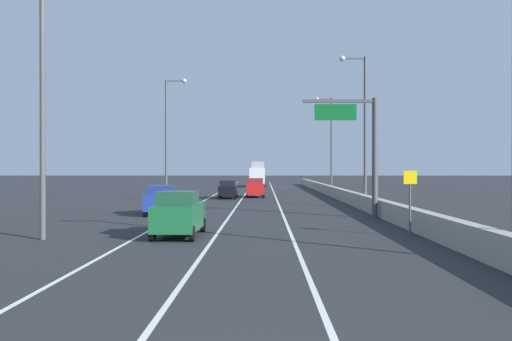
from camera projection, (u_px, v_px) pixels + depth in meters
name	position (u px, v px, depth m)	size (l,w,h in m)	color
ground_plane	(262.00, 193.00, 71.18)	(320.00, 320.00, 0.00)	#26282B
lane_stripe_left	(212.00, 196.00, 62.26)	(0.16, 130.00, 0.00)	silver
lane_stripe_center	(244.00, 196.00, 62.21)	(0.16, 130.00, 0.00)	silver
lane_stripe_right	(275.00, 196.00, 62.16)	(0.16, 130.00, 0.00)	silver
jersey_barrier_right	(354.00, 199.00, 47.07)	(0.60, 120.00, 1.10)	#9E998E
overhead_sign_gantry	(363.00, 142.00, 34.98)	(4.68, 0.36, 7.50)	#47474C
speed_advisory_sign	(410.00, 198.00, 25.44)	(0.60, 0.11, 3.00)	#4C4C51
lamp_post_right_near	(509.00, 56.00, 18.20)	(2.14, 0.44, 11.96)	#4C4C51
lamp_post_right_second	(362.00, 122.00, 44.11)	(2.14, 0.44, 11.96)	#4C4C51
lamp_post_right_third	(330.00, 139.00, 70.02)	(2.14, 0.44, 11.96)	#4C4C51
lamp_post_left_near	(48.00, 85.00, 24.44)	(2.14, 0.44, 11.96)	#4C4C51
lamp_post_left_mid	(168.00, 131.00, 55.53)	(2.14, 0.44, 11.96)	#4C4C51
car_green_0	(179.00, 214.00, 25.55)	(2.00, 4.53, 2.08)	#196033
car_blue_1	(163.00, 200.00, 37.45)	(1.96, 4.39, 1.98)	#1E389E
car_red_2	(255.00, 188.00, 59.93)	(2.05, 4.39, 2.04)	red
car_black_3	(228.00, 189.00, 57.63)	(1.88, 4.75, 1.88)	black
box_truck	(258.00, 175.00, 93.05)	(2.57, 10.02, 4.22)	silver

